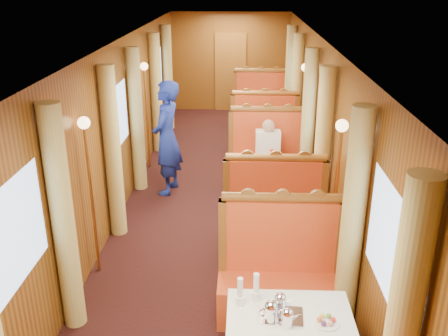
# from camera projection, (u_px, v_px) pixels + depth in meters

# --- Properties ---
(floor) EXTENTS (3.00, 12.00, 0.01)m
(floor) POSITION_uv_depth(u_px,v_px,m) (220.00, 209.00, 7.70)
(floor) COLOR black
(floor) RESTS_ON ground
(ceiling) EXTENTS (3.00, 12.00, 0.01)m
(ceiling) POSITION_uv_depth(u_px,v_px,m) (219.00, 44.00, 6.79)
(ceiling) COLOR silver
(ceiling) RESTS_ON wall_left
(wall_far) EXTENTS (3.00, 0.01, 2.50)m
(wall_far) POSITION_uv_depth(u_px,v_px,m) (231.00, 62.00, 12.82)
(wall_far) COLOR brown
(wall_far) RESTS_ON floor
(wall_left) EXTENTS (0.01, 12.00, 2.50)m
(wall_left) POSITION_uv_depth(u_px,v_px,m) (117.00, 131.00, 7.30)
(wall_left) COLOR brown
(wall_left) RESTS_ON floor
(wall_right) EXTENTS (0.01, 12.00, 2.50)m
(wall_right) POSITION_uv_depth(u_px,v_px,m) (323.00, 133.00, 7.19)
(wall_right) COLOR brown
(wall_right) RESTS_ON floor
(doorway_far) EXTENTS (0.80, 0.04, 2.00)m
(doorway_far) POSITION_uv_depth(u_px,v_px,m) (230.00, 72.00, 12.89)
(doorway_far) COLOR brown
(doorway_far) RESTS_ON floor
(banquette_near_aft) EXTENTS (1.30, 0.55, 1.34)m
(banquette_near_aft) POSITION_uv_depth(u_px,v_px,m) (280.00, 279.00, 5.21)
(banquette_near_aft) COLOR red
(banquette_near_aft) RESTS_ON floor
(table_mid) EXTENTS (1.05, 0.72, 0.75)m
(table_mid) POSITION_uv_depth(u_px,v_px,m) (269.00, 188.00, 7.54)
(table_mid) COLOR white
(table_mid) RESTS_ON floor
(banquette_mid_fwd) EXTENTS (1.30, 0.55, 1.34)m
(banquette_mid_fwd) POSITION_uv_depth(u_px,v_px,m) (273.00, 215.00, 6.58)
(banquette_mid_fwd) COLOR red
(banquette_mid_fwd) RESTS_ON floor
(banquette_mid_aft) EXTENTS (1.30, 0.55, 1.34)m
(banquette_mid_aft) POSITION_uv_depth(u_px,v_px,m) (267.00, 161.00, 8.46)
(banquette_mid_aft) COLOR red
(banquette_mid_aft) RESTS_ON floor
(table_far) EXTENTS (1.05, 0.72, 0.75)m
(table_far) POSITION_uv_depth(u_px,v_px,m) (262.00, 123.00, 10.79)
(table_far) COLOR white
(table_far) RESTS_ON floor
(banquette_far_fwd) EXTENTS (1.30, 0.55, 1.34)m
(banquette_far_fwd) POSITION_uv_depth(u_px,v_px,m) (264.00, 135.00, 9.83)
(banquette_far_fwd) COLOR red
(banquette_far_fwd) RESTS_ON floor
(banquette_far_aft) EXTENTS (1.30, 0.55, 1.34)m
(banquette_far_aft) POSITION_uv_depth(u_px,v_px,m) (261.00, 108.00, 11.72)
(banquette_far_aft) COLOR red
(banquette_far_aft) RESTS_ON floor
(tea_tray) EXTENTS (0.36, 0.28, 0.01)m
(tea_tray) POSITION_uv_depth(u_px,v_px,m) (282.00, 316.00, 4.13)
(tea_tray) COLOR silver
(tea_tray) RESTS_ON table_near
(teapot_left) EXTENTS (0.20, 0.17, 0.15)m
(teapot_left) POSITION_uv_depth(u_px,v_px,m) (271.00, 314.00, 4.05)
(teapot_left) COLOR silver
(teapot_left) RESTS_ON tea_tray
(teapot_right) EXTENTS (0.18, 0.15, 0.13)m
(teapot_right) POSITION_uv_depth(u_px,v_px,m) (287.00, 320.00, 3.99)
(teapot_right) COLOR silver
(teapot_right) RESTS_ON tea_tray
(teapot_back) EXTENTS (0.19, 0.16, 0.14)m
(teapot_back) POSITION_uv_depth(u_px,v_px,m) (280.00, 305.00, 4.17)
(teapot_back) COLOR silver
(teapot_back) RESTS_ON tea_tray
(fruit_plate) EXTENTS (0.22, 0.22, 0.05)m
(fruit_plate) POSITION_uv_depth(u_px,v_px,m) (326.00, 321.00, 4.05)
(fruit_plate) COLOR white
(fruit_plate) RESTS_ON table_near
(cup_inboard) EXTENTS (0.08, 0.08, 0.26)m
(cup_inboard) POSITION_uv_depth(u_px,v_px,m) (240.00, 294.00, 4.24)
(cup_inboard) COLOR white
(cup_inboard) RESTS_ON table_near
(cup_outboard) EXTENTS (0.08, 0.08, 0.26)m
(cup_outboard) POSITION_uv_depth(u_px,v_px,m) (256.00, 290.00, 4.31)
(cup_outboard) COLOR white
(cup_outboard) RESTS_ON table_near
(rose_vase_mid) EXTENTS (0.06, 0.06, 0.36)m
(rose_vase_mid) POSITION_uv_depth(u_px,v_px,m) (272.00, 154.00, 7.32)
(rose_vase_mid) COLOR silver
(rose_vase_mid) RESTS_ON table_mid
(rose_vase_far) EXTENTS (0.06, 0.06, 0.36)m
(rose_vase_far) POSITION_uv_depth(u_px,v_px,m) (262.00, 98.00, 10.58)
(rose_vase_far) COLOR silver
(rose_vase_far) RESTS_ON table_far
(window_left_near) EXTENTS (0.01, 1.20, 0.90)m
(window_left_near) POSITION_uv_depth(u_px,v_px,m) (13.00, 236.00, 3.97)
(window_left_near) COLOR #90ADD4
(window_left_near) RESTS_ON wall_left
(curtain_left_near_b) EXTENTS (0.22, 0.22, 2.35)m
(curtain_left_near_b) POSITION_uv_depth(u_px,v_px,m) (63.00, 222.00, 4.79)
(curtain_left_near_b) COLOR tan
(curtain_left_near_b) RESTS_ON floor
(window_right_near) EXTENTS (0.01, 1.20, 0.90)m
(window_right_near) POSITION_uv_depth(u_px,v_px,m) (389.00, 244.00, 3.86)
(window_right_near) COLOR #90ADD4
(window_right_near) RESTS_ON wall_right
(curtain_right_near_b) EXTENTS (0.22, 0.22, 2.35)m
(curtain_right_near_b) POSITION_uv_depth(u_px,v_px,m) (352.00, 227.00, 4.69)
(curtain_right_near_b) COLOR tan
(curtain_right_near_b) RESTS_ON floor
(window_left_mid) EXTENTS (0.01, 1.20, 0.90)m
(window_left_mid) POSITION_uv_depth(u_px,v_px,m) (117.00, 117.00, 7.23)
(window_left_mid) COLOR #90ADD4
(window_left_mid) RESTS_ON wall_left
(curtain_left_mid_a) EXTENTS (0.22, 0.22, 2.35)m
(curtain_left_mid_a) POSITION_uv_depth(u_px,v_px,m) (113.00, 153.00, 6.60)
(curtain_left_mid_a) COLOR tan
(curtain_left_mid_a) RESTS_ON floor
(curtain_left_mid_b) EXTENTS (0.22, 0.22, 2.35)m
(curtain_left_mid_b) POSITION_uv_depth(u_px,v_px,m) (137.00, 121.00, 8.05)
(curtain_left_mid_b) COLOR tan
(curtain_left_mid_b) RESTS_ON floor
(window_right_mid) EXTENTS (0.01, 1.20, 0.90)m
(window_right_mid) POSITION_uv_depth(u_px,v_px,m) (323.00, 120.00, 7.12)
(window_right_mid) COLOR #90ADD4
(window_right_mid) RESTS_ON wall_right
(curtain_right_mid_a) EXTENTS (0.22, 0.22, 2.35)m
(curtain_right_mid_a) POSITION_uv_depth(u_px,v_px,m) (322.00, 156.00, 6.50)
(curtain_right_mid_a) COLOR tan
(curtain_right_mid_a) RESTS_ON floor
(curtain_right_mid_b) EXTENTS (0.22, 0.22, 2.35)m
(curtain_right_mid_b) POSITION_uv_depth(u_px,v_px,m) (308.00, 123.00, 7.95)
(curtain_right_mid_b) COLOR tan
(curtain_right_mid_b) RESTS_ON floor
(window_left_far) EXTENTS (0.01, 1.20, 0.90)m
(window_left_far) POSITION_uv_depth(u_px,v_px,m) (157.00, 72.00, 10.48)
(window_left_far) COLOR #90ADD4
(window_left_far) RESTS_ON wall_left
(curtain_left_far_a) EXTENTS (0.22, 0.22, 2.35)m
(curtain_left_far_a) POSITION_uv_depth(u_px,v_px,m) (156.00, 94.00, 9.85)
(curtain_left_far_a) COLOR tan
(curtain_left_far_a) RESTS_ON floor
(curtain_left_far_b) EXTENTS (0.22, 0.22, 2.35)m
(curtain_left_far_b) POSITION_uv_depth(u_px,v_px,m) (168.00, 78.00, 11.30)
(curtain_left_far_b) COLOR tan
(curtain_left_far_b) RESTS_ON floor
(window_right_far) EXTENTS (0.01, 1.20, 0.90)m
(window_right_far) POSITION_uv_depth(u_px,v_px,m) (299.00, 73.00, 10.37)
(window_right_far) COLOR #90ADD4
(window_right_far) RESTS_ON wall_right
(curtain_right_far_a) EXTENTS (0.22, 0.22, 2.35)m
(curtain_right_far_a) POSITION_uv_depth(u_px,v_px,m) (296.00, 95.00, 9.75)
(curtain_right_far_a) COLOR tan
(curtain_right_far_a) RESTS_ON floor
(curtain_right_far_b) EXTENTS (0.22, 0.22, 2.35)m
(curtain_right_far_b) POSITION_uv_depth(u_px,v_px,m) (290.00, 79.00, 11.20)
(curtain_right_far_b) COLOR tan
(curtain_right_far_b) RESTS_ON floor
(sconce_left_fore) EXTENTS (0.14, 0.14, 1.95)m
(sconce_left_fore) POSITION_uv_depth(u_px,v_px,m) (88.00, 165.00, 5.62)
(sconce_left_fore) COLOR #BF8C3F
(sconce_left_fore) RESTS_ON floor
(sconce_right_fore) EXTENTS (0.14, 0.14, 1.95)m
(sconce_right_fore) POSITION_uv_depth(u_px,v_px,m) (338.00, 169.00, 5.52)
(sconce_right_fore) COLOR #BF8C3F
(sconce_right_fore) RESTS_ON floor
(sconce_left_aft) EXTENTS (0.14, 0.14, 1.95)m
(sconce_left_aft) POSITION_uv_depth(u_px,v_px,m) (146.00, 94.00, 8.87)
(sconce_left_aft) COLOR #BF8C3F
(sconce_left_aft) RESTS_ON floor
(sconce_right_aft) EXTENTS (0.14, 0.14, 1.95)m
(sconce_right_aft) POSITION_uv_depth(u_px,v_px,m) (304.00, 96.00, 8.77)
(sconce_right_aft) COLOR #BF8C3F
(sconce_right_aft) RESTS_ON floor
(steward) EXTENTS (0.56, 0.75, 1.86)m
(steward) POSITION_uv_depth(u_px,v_px,m) (167.00, 138.00, 7.99)
(steward) COLOR navy
(steward) RESTS_ON floor
(passenger) EXTENTS (0.40, 0.44, 0.76)m
(passenger) POSITION_uv_depth(u_px,v_px,m) (268.00, 148.00, 8.11)
(passenger) COLOR beige
(passenger) RESTS_ON banquette_mid_aft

